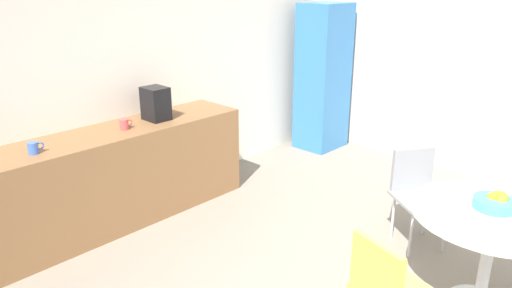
{
  "coord_description": "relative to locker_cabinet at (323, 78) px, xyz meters",
  "views": [
    {
      "loc": [
        -2.6,
        -1.17,
        2.24
      ],
      "look_at": [
        0.04,
        1.36,
        0.95
      ],
      "focal_mm": 34.02,
      "sensor_mm": 36.0,
      "label": 1
    }
  ],
  "objects": [
    {
      "name": "wall_back",
      "position": [
        -2.55,
        0.45,
        0.35
      ],
      "size": [
        6.0,
        0.1,
        2.6
      ],
      "primitive_type": "cube",
      "color": "silver",
      "rests_on": "ground_plane"
    },
    {
      "name": "fruit_bowl",
      "position": [
        -1.93,
        -2.85,
        -0.15
      ],
      "size": [
        0.27,
        0.27,
        0.13
      ],
      "color": "teal",
      "rests_on": "round_table"
    },
    {
      "name": "locker_cabinet",
      "position": [
        0.0,
        0.0,
        0.0
      ],
      "size": [
        0.6,
        0.5,
        1.9
      ],
      "primitive_type": "cube",
      "color": "#3372B2",
      "rests_on": "ground_plane"
    },
    {
      "name": "round_table",
      "position": [
        -1.99,
        -2.88,
        -0.34
      ],
      "size": [
        1.07,
        1.07,
        0.75
      ],
      "color": "silver",
      "rests_on": "ground_plane"
    },
    {
      "name": "mug_white",
      "position": [
        -3.78,
        0.01,
        -0.0
      ],
      "size": [
        0.13,
        0.08,
        0.09
      ],
      "color": "#3F66BF",
      "rests_on": "counter_block"
    },
    {
      "name": "chair_yellow",
      "position": [
        -2.91,
        -2.62,
        -0.43
      ],
      "size": [
        0.52,
        0.52,
        0.83
      ],
      "color": "silver",
      "rests_on": "ground_plane"
    },
    {
      "name": "chair_gray",
      "position": [
        -1.46,
        -2.09,
        -0.43
      ],
      "size": [
        0.58,
        0.58,
        0.83
      ],
      "color": "silver",
      "rests_on": "ground_plane"
    },
    {
      "name": "counter_block",
      "position": [
        -3.03,
        0.1,
        -0.5
      ],
      "size": [
        2.58,
        0.6,
        0.9
      ],
      "primitive_type": "cube",
      "color": "brown",
      "rests_on": "ground_plane"
    },
    {
      "name": "coffee_maker",
      "position": [
        -2.56,
        0.1,
        0.11
      ],
      "size": [
        0.2,
        0.24,
        0.32
      ],
      "primitive_type": "cube",
      "color": "black",
      "rests_on": "counter_block"
    },
    {
      "name": "mug_green",
      "position": [
        -2.94,
        0.05,
        -0.0
      ],
      "size": [
        0.13,
        0.08,
        0.09
      ],
      "color": "#D84C4C",
      "rests_on": "counter_block"
    }
  ]
}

